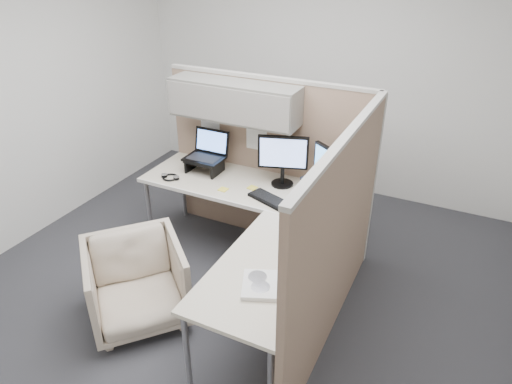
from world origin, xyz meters
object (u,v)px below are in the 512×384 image
at_px(office_chair, 136,280).
at_px(keyboard, 272,201).
at_px(monitor_left, 283,157).
at_px(desk, 252,217).

bearing_deg(office_chair, keyboard, 6.38).
bearing_deg(monitor_left, keyboard, -99.07).
bearing_deg(desk, office_chair, -129.64).
relative_size(office_chair, monitor_left, 1.57).
relative_size(desk, keyboard, 4.41).
relative_size(office_chair, keyboard, 1.62).
relative_size(desk, office_chair, 2.73).
bearing_deg(keyboard, desk, -89.91).
xyz_separation_m(desk, keyboard, (0.08, 0.22, 0.05)).
xyz_separation_m(monitor_left, keyboard, (0.05, -0.33, -0.26)).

